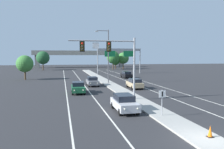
% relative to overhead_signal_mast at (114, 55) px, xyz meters
% --- Properties ---
extents(ground_plane, '(260.00, 260.00, 0.00)m').
position_rel_overhead_signal_mast_xyz_m(ground_plane, '(2.70, -13.96, -5.35)').
color(ground_plane, '#28282B').
extents(median_island, '(2.40, 110.00, 0.15)m').
position_rel_overhead_signal_mast_xyz_m(median_island, '(2.70, 4.04, -5.28)').
color(median_island, '#9E9B93').
rests_on(median_island, ground).
extents(lane_stripe_oncoming_center, '(0.14, 100.00, 0.01)m').
position_rel_overhead_signal_mast_xyz_m(lane_stripe_oncoming_center, '(-2.00, 11.04, -5.35)').
color(lane_stripe_oncoming_center, silver).
rests_on(lane_stripe_oncoming_center, ground).
extents(lane_stripe_receding_center, '(0.14, 100.00, 0.01)m').
position_rel_overhead_signal_mast_xyz_m(lane_stripe_receding_center, '(7.40, 11.04, -5.35)').
color(lane_stripe_receding_center, silver).
rests_on(lane_stripe_receding_center, ground).
extents(edge_stripe_left, '(0.14, 100.00, 0.01)m').
position_rel_overhead_signal_mast_xyz_m(edge_stripe_left, '(-5.30, 11.04, -5.35)').
color(edge_stripe_left, silver).
rests_on(edge_stripe_left, ground).
extents(edge_stripe_right, '(0.14, 100.00, 0.01)m').
position_rel_overhead_signal_mast_xyz_m(edge_stripe_right, '(10.70, 11.04, -5.35)').
color(edge_stripe_right, silver).
rests_on(edge_stripe_right, ground).
extents(overhead_signal_mast, '(7.75, 0.44, 7.20)m').
position_rel_overhead_signal_mast_xyz_m(overhead_signal_mast, '(0.00, 0.00, 0.00)').
color(overhead_signal_mast, gray).
rests_on(overhead_signal_mast, median_island).
extents(median_sign_post, '(0.60, 0.10, 2.20)m').
position_rel_overhead_signal_mast_xyz_m(median_sign_post, '(2.45, -7.99, -3.77)').
color(median_sign_post, gray).
rests_on(median_sign_post, median_island).
extents(street_lamp_median, '(2.58, 0.28, 10.00)m').
position_rel_overhead_signal_mast_xyz_m(street_lamp_median, '(2.57, 17.10, 0.44)').
color(street_lamp_median, '#4C4C51').
rests_on(street_lamp_median, median_island).
extents(car_oncoming_silver, '(1.82, 4.47, 1.58)m').
position_rel_overhead_signal_mast_xyz_m(car_oncoming_silver, '(-0.15, -5.27, -4.53)').
color(car_oncoming_silver, '#B7B7BC').
rests_on(car_oncoming_silver, ground).
extents(car_oncoming_green, '(1.90, 4.50, 1.58)m').
position_rel_overhead_signal_mast_xyz_m(car_oncoming_green, '(-3.69, 6.57, -4.53)').
color(car_oncoming_green, '#195633').
rests_on(car_oncoming_green, ground).
extents(car_oncoming_grey, '(1.84, 4.48, 1.58)m').
position_rel_overhead_signal_mast_xyz_m(car_oncoming_grey, '(-0.67, 14.13, -4.53)').
color(car_oncoming_grey, slate).
rests_on(car_oncoming_grey, ground).
extents(car_receding_tan, '(1.92, 4.51, 1.58)m').
position_rel_overhead_signal_mast_xyz_m(car_receding_tan, '(5.59, 9.44, -4.53)').
color(car_receding_tan, tan).
rests_on(car_receding_tan, ground).
extents(car_receding_black, '(1.88, 4.49, 1.58)m').
position_rel_overhead_signal_mast_xyz_m(car_receding_black, '(9.12, 26.90, -4.53)').
color(car_receding_black, black).
rests_on(car_receding_black, ground).
extents(traffic_cone_median_nose, '(0.36, 0.36, 0.74)m').
position_rel_overhead_signal_mast_xyz_m(traffic_cone_median_nose, '(3.14, -13.66, -4.84)').
color(traffic_cone_median_nose, black).
rests_on(traffic_cone_median_nose, median_island).
extents(highway_sign_gantry, '(13.28, 0.42, 7.50)m').
position_rel_overhead_signal_mast_xyz_m(highway_sign_gantry, '(10.90, 41.07, 0.81)').
color(highway_sign_gantry, gray).
rests_on(highway_sign_gantry, ground).
extents(overpass_bridge, '(42.40, 6.40, 7.65)m').
position_rel_overhead_signal_mast_xyz_m(overpass_bridge, '(2.70, 81.59, 0.43)').
color(overpass_bridge, gray).
rests_on(overpass_bridge, ground).
extents(tree_far_right_b, '(3.41, 3.41, 4.93)m').
position_rel_overhead_signal_mast_xyz_m(tree_far_right_b, '(15.64, 66.50, -2.14)').
color(tree_far_right_b, '#4C3823').
rests_on(tree_far_right_b, ground).
extents(tree_far_right_c, '(4.99, 4.99, 7.22)m').
position_rel_overhead_signal_mast_xyz_m(tree_far_right_c, '(13.72, 62.43, -0.63)').
color(tree_far_right_c, '#4C3823').
rests_on(tree_far_right_c, ground).
extents(tree_far_left_a, '(4.85, 4.85, 7.02)m').
position_rel_overhead_signal_mast_xyz_m(tree_far_left_a, '(-12.62, 62.93, -0.77)').
color(tree_far_left_a, '#4C3823').
rests_on(tree_far_left_a, ground).
extents(tree_far_left_b, '(3.73, 3.73, 5.40)m').
position_rel_overhead_signal_mast_xyz_m(tree_far_left_b, '(-13.83, 27.86, -1.83)').
color(tree_far_left_b, '#4C3823').
rests_on(tree_far_left_b, ground).
extents(tree_far_right_a, '(4.61, 4.61, 6.67)m').
position_rel_overhead_signal_mast_xyz_m(tree_far_right_a, '(18.57, 65.23, -1.00)').
color(tree_far_right_a, '#4C3823').
rests_on(tree_far_right_a, ground).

